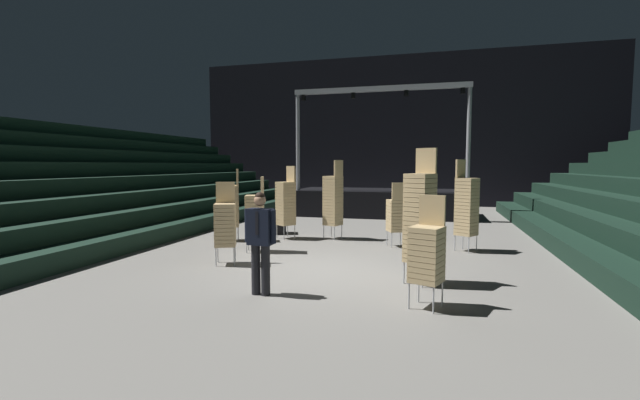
# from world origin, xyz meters

# --- Properties ---
(ground_plane) EXTENTS (22.00, 30.00, 0.10)m
(ground_plane) POSITION_xyz_m (0.00, 0.00, -0.05)
(ground_plane) COLOR slate
(arena_end_wall) EXTENTS (22.00, 0.30, 8.00)m
(arena_end_wall) POSITION_xyz_m (0.00, 15.00, 4.00)
(arena_end_wall) COLOR black
(arena_end_wall) RESTS_ON ground_plane
(bleacher_bank_left) EXTENTS (6.00, 24.00, 3.60)m
(bleacher_bank_left) POSITION_xyz_m (-8.00, 1.00, 1.80)
(bleacher_bank_left) COLOR black
(bleacher_bank_left) RESTS_ON ground_plane
(stage_riser) EXTENTS (7.25, 3.03, 5.25)m
(stage_riser) POSITION_xyz_m (-0.00, 9.80, 0.63)
(stage_riser) COLOR black
(stage_riser) RESTS_ON ground_plane
(man_with_tie) EXTENTS (0.57, 0.26, 1.73)m
(man_with_tie) POSITION_xyz_m (-0.58, -1.99, 0.98)
(man_with_tie) COLOR black
(man_with_tie) RESTS_ON ground_plane
(chair_stack_front_left) EXTENTS (0.57, 0.57, 2.31)m
(chair_stack_front_left) POSITION_xyz_m (-0.68, 3.60, 1.15)
(chair_stack_front_left) COLOR #B2B5BA
(chair_stack_front_left) RESTS_ON ground_plane
(chair_stack_front_right) EXTENTS (0.60, 0.60, 2.48)m
(chair_stack_front_right) POSITION_xyz_m (1.95, -0.60, 1.24)
(chair_stack_front_right) COLOR #B2B5BA
(chair_stack_front_right) RESTS_ON ground_plane
(chair_stack_mid_left) EXTENTS (0.59, 0.59, 1.71)m
(chair_stack_mid_left) POSITION_xyz_m (1.23, 2.89, 0.86)
(chair_stack_mid_left) COLOR #B2B5BA
(chair_stack_mid_left) RESTS_ON ground_plane
(chair_stack_mid_right) EXTENTS (0.61, 0.61, 2.31)m
(chair_stack_mid_right) POSITION_xyz_m (2.97, 2.74, 1.15)
(chair_stack_mid_right) COLOR #B2B5BA
(chair_stack_mid_right) RESTS_ON ground_plane
(chair_stack_mid_centre) EXTENTS (0.58, 0.58, 2.05)m
(chair_stack_mid_centre) POSITION_xyz_m (-3.41, 2.54, 1.03)
(chair_stack_mid_centre) COLOR #B2B5BA
(chair_stack_mid_centre) RESTS_ON ground_plane
(chair_stack_rear_left) EXTENTS (0.58, 0.58, 1.79)m
(chair_stack_rear_left) POSITION_xyz_m (-2.20, -0.14, 0.90)
(chair_stack_rear_left) COLOR #B2B5BA
(chair_stack_rear_left) RESTS_ON ground_plane
(chair_stack_rear_right) EXTENTS (0.56, 0.56, 1.71)m
(chair_stack_rear_right) POSITION_xyz_m (2.11, -1.93, 0.86)
(chair_stack_rear_right) COLOR #B2B5BA
(chair_stack_rear_right) RESTS_ON ground_plane
(chair_stack_rear_centre) EXTENTS (0.62, 0.62, 2.14)m
(chair_stack_rear_centre) POSITION_xyz_m (-2.02, 3.28, 1.07)
(chair_stack_rear_centre) COLOR #B2B5BA
(chair_stack_rear_centre) RESTS_ON ground_plane
(chair_stack_aisle_left) EXTENTS (0.56, 0.56, 1.88)m
(chair_stack_aisle_left) POSITION_xyz_m (-2.12, 1.27, 0.94)
(chair_stack_aisle_left) COLOR #B2B5BA
(chair_stack_aisle_left) RESTS_ON ground_plane
(equipment_road_case) EXTENTS (1.05, 0.87, 0.67)m
(equipment_road_case) POSITION_xyz_m (-2.77, 4.02, 0.34)
(equipment_road_case) COLOR black
(equipment_road_case) RESTS_ON ground_plane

